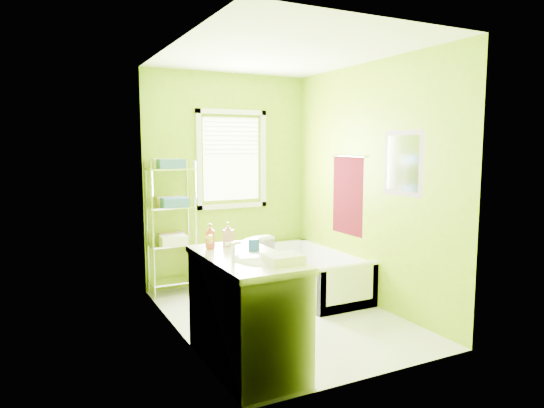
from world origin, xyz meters
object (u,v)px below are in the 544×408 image
bathtub (312,279)px  vanity (246,308)px  toilet (245,261)px  wire_shelf_unit (172,212)px

bathtub → vanity: bearing=-136.7°
toilet → vanity: (-0.83, -1.91, 0.13)m
wire_shelf_unit → vanity: bearing=-90.2°
toilet → vanity: 2.09m
toilet → wire_shelf_unit: (-0.83, 0.21, 0.62)m
wire_shelf_unit → bathtub: bearing=-27.5°
vanity → wire_shelf_unit: bearing=89.8°
vanity → wire_shelf_unit: (0.01, 2.12, 0.49)m
toilet → vanity: size_ratio=0.57×
vanity → wire_shelf_unit: 2.17m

